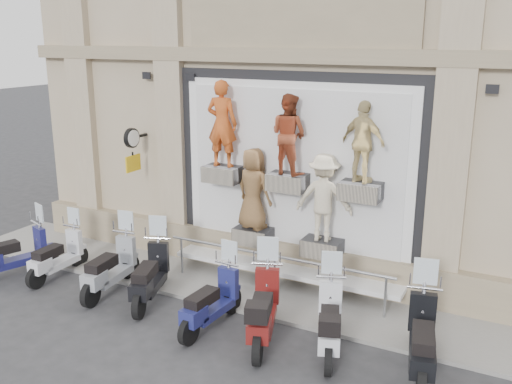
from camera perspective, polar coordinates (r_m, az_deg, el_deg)
ground at (r=10.48m, az=-3.00°, el=-14.63°), size 90.00×90.00×0.00m
sidewalk at (r=12.11m, az=2.07°, el=-10.04°), size 16.00×2.20×0.08m
building at (r=15.53m, az=10.42°, el=17.97°), size 14.00×8.60×12.00m
shop_vitrine at (r=11.85m, az=3.69°, el=1.46°), size 5.60×0.83×4.30m
guard_rail at (r=11.85m, az=1.88°, el=-8.37°), size 5.06×0.10×0.93m
clock_sign_bracket at (r=13.57m, az=-12.25°, el=4.70°), size 0.10×0.80×1.02m
scooter_a at (r=13.81m, az=-23.02°, el=-4.73°), size 1.16×2.00×1.56m
scooter_b at (r=13.40m, az=-19.32°, el=-5.16°), size 0.57×1.82×1.47m
scooter_c at (r=12.29m, az=-14.40°, el=-6.26°), size 0.80×2.04×1.61m
scooter_d at (r=11.70m, az=-10.61°, el=-7.11°), size 1.22×2.08×1.63m
scooter_e at (r=10.56m, az=-4.52°, el=-9.75°), size 0.67×1.91×1.53m
scooter_f at (r=10.09m, az=0.73°, el=-10.40°), size 1.28×2.18×1.71m
scooter_g at (r=9.88m, az=7.42°, el=-11.52°), size 1.18×2.03×1.58m
scooter_h at (r=9.54m, az=16.40°, el=-12.68°), size 1.04×2.19×1.71m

